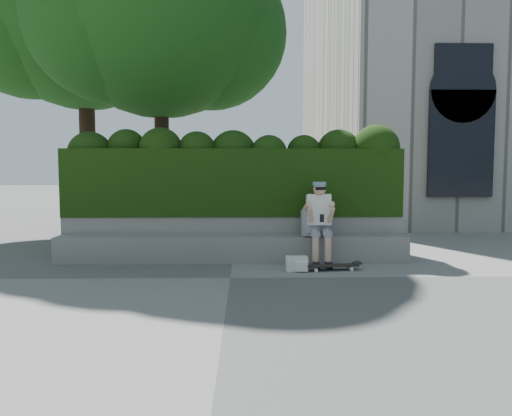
{
  "coord_description": "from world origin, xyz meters",
  "views": [
    {
      "loc": [
        0.23,
        -7.23,
        1.61
      ],
      "look_at": [
        0.4,
        1.0,
        0.95
      ],
      "focal_mm": 35.0,
      "sensor_mm": 36.0,
      "label": 1
    }
  ],
  "objects_px": {
    "person": "(319,219)",
    "skateboard": "(332,266)",
    "backpack_plaid": "(311,223)",
    "backpack_ground": "(297,264)"
  },
  "relations": [
    {
      "from": "person",
      "to": "backpack_ground",
      "type": "distance_m",
      "value": 0.95
    },
    {
      "from": "person",
      "to": "backpack_ground",
      "type": "bearing_deg",
      "value": -127.52
    },
    {
      "from": "person",
      "to": "backpack_plaid",
      "type": "height_order",
      "value": "person"
    },
    {
      "from": "person",
      "to": "skateboard",
      "type": "relative_size",
      "value": 1.64
    },
    {
      "from": "backpack_ground",
      "to": "backpack_plaid",
      "type": "bearing_deg",
      "value": 64.94
    },
    {
      "from": "skateboard",
      "to": "backpack_plaid",
      "type": "distance_m",
      "value": 0.92
    },
    {
      "from": "skateboard",
      "to": "backpack_ground",
      "type": "height_order",
      "value": "backpack_ground"
    },
    {
      "from": "backpack_plaid",
      "to": "backpack_ground",
      "type": "bearing_deg",
      "value": -121.62
    },
    {
      "from": "person",
      "to": "skateboard",
      "type": "height_order",
      "value": "person"
    },
    {
      "from": "person",
      "to": "backpack_plaid",
      "type": "bearing_deg",
      "value": 146.95
    }
  ]
}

